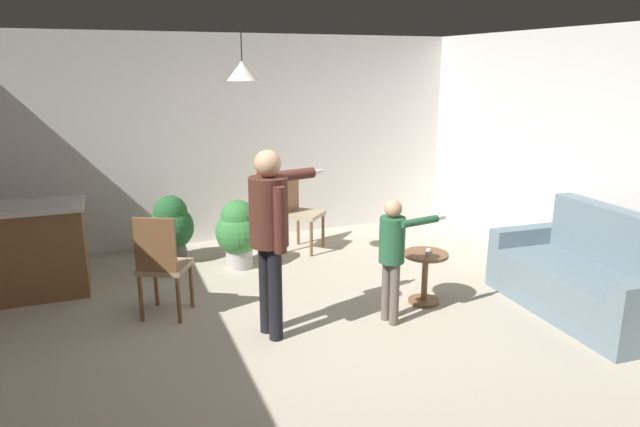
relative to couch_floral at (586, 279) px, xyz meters
name	(u,v)px	position (x,y,z in m)	size (l,w,h in m)	color
ground	(317,338)	(-2.59, 0.41, -0.33)	(7.68, 7.68, 0.00)	#B2A893
wall_back	(231,140)	(-2.59, 3.61, 1.02)	(6.40, 0.10, 2.70)	silver
wall_right	(613,163)	(0.61, 0.41, 1.02)	(0.10, 6.40, 2.70)	silver
couch_floral	(586,279)	(0.00, 0.00, 0.00)	(0.94, 1.84, 1.00)	slate
kitchen_counter	(22,252)	(-5.04, 2.36, 0.15)	(1.26, 0.66, 0.95)	brown
side_table_by_couch	(425,272)	(-1.32, 0.74, 0.00)	(0.44, 0.44, 0.52)	brown
person_adult	(270,224)	(-2.93, 0.61, 0.69)	(0.77, 0.58, 1.64)	black
person_child	(393,247)	(-1.83, 0.47, 0.39)	(0.62, 0.33, 1.16)	#60564C
dining_chair_by_counter	(162,262)	(-3.77, 1.32, 0.21)	(0.57, 0.57, 1.00)	brown
dining_chair_near_wall	(299,208)	(-1.93, 2.78, 0.21)	(0.59, 0.59, 1.00)	brown
potted_plant_corner	(171,226)	(-3.50, 2.89, 0.12)	(0.53, 0.53, 0.82)	#4C4742
potted_plant_by_wall	(238,231)	(-2.80, 2.41, 0.11)	(0.53, 0.53, 0.81)	#B7B2AD
spare_remote_on_table	(428,252)	(-1.31, 0.71, 0.21)	(0.04, 0.13, 0.04)	white
ceiling_light_pendant	(242,71)	(-2.79, 2.01, 1.92)	(0.32, 0.32, 0.55)	silver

